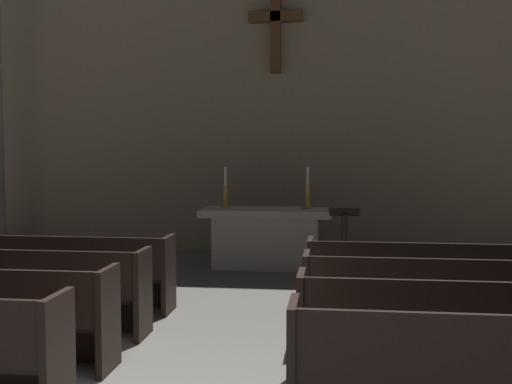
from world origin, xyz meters
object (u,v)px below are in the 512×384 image
pew_right_row_4 (471,282)px  candlestick_right (308,195)px  altar (266,236)px  pew_left_row_4 (25,271)px  candlestick_left (225,195)px  pew_right_row_3 (494,304)px  lectern (344,248)px

pew_right_row_4 → candlestick_right: bearing=122.8°
candlestick_right → altar: bearing=180.0°
pew_left_row_4 → pew_right_row_4: size_ratio=1.00×
candlestick_right → pew_right_row_4: bearing=-57.2°
altar → candlestick_left: bearing=180.0°
pew_right_row_4 → pew_right_row_3: bearing=-90.0°
candlestick_left → pew_left_row_4: bearing=-122.8°
altar → lectern: bearing=-42.8°
pew_left_row_4 → pew_right_row_4: bearing=0.0°
pew_right_row_3 → lectern: (-1.42, 2.97, 0.07)m
pew_right_row_4 → candlestick_right: 3.80m
pew_right_row_3 → altar: bearing=123.1°
altar → lectern: size_ratio=1.91×
pew_left_row_4 → pew_right_row_3: 5.54m
altar → candlestick_right: size_ratio=3.13×
altar → lectern: (1.30, -1.20, 0.01)m
pew_left_row_4 → pew_right_row_3: same height
altar → candlestick_left: size_ratio=3.13×
pew_right_row_4 → lectern: size_ratio=3.27×
lectern → pew_left_row_4: bearing=-154.3°
pew_right_row_3 → pew_right_row_4: 1.04m
candlestick_left → candlestick_right: (1.40, 0.00, 0.00)m
lectern → pew_right_row_4: bearing=-53.6°
pew_right_row_3 → pew_right_row_4: (0.00, 1.04, 0.00)m
pew_left_row_4 → candlestick_right: size_ratio=5.36×
pew_right_row_3 → pew_right_row_4: bearing=90.0°
lectern → candlestick_right: bearing=116.4°
pew_left_row_4 → lectern: size_ratio=3.27×
altar → lectern: lectern is taller
pew_left_row_4 → altar: 4.15m
pew_left_row_4 → candlestick_right: bearing=42.5°
pew_right_row_4 → candlestick_right: size_ratio=5.36×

